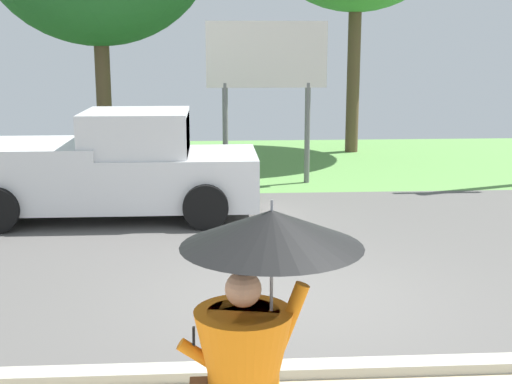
# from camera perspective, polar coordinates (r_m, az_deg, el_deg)

# --- Properties ---
(ground_plane) EXTENTS (40.00, 22.00, 0.20)m
(ground_plane) POSITION_cam_1_polar(r_m,az_deg,el_deg) (11.30, 1.37, -3.61)
(ground_plane) COLOR #565451
(monk_pedestrian) EXTENTS (1.12, 1.09, 2.13)m
(monk_pedestrian) POSITION_cam_1_polar(r_m,az_deg,el_deg) (4.31, -0.42, -13.67)
(monk_pedestrian) COLOR orange
(monk_pedestrian) RESTS_ON ground_plane
(pickup_truck) EXTENTS (5.20, 2.28, 1.88)m
(pickup_truck) POSITION_cam_1_polar(r_m,az_deg,el_deg) (12.47, -11.89, 1.95)
(pickup_truck) COLOR silver
(pickup_truck) RESTS_ON ground_plane
(roadside_billboard) EXTENTS (2.60, 0.12, 3.50)m
(roadside_billboard) POSITION_cam_1_polar(r_m,az_deg,el_deg) (15.02, 0.89, 10.33)
(roadside_billboard) COLOR slate
(roadside_billboard) RESTS_ON ground_plane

